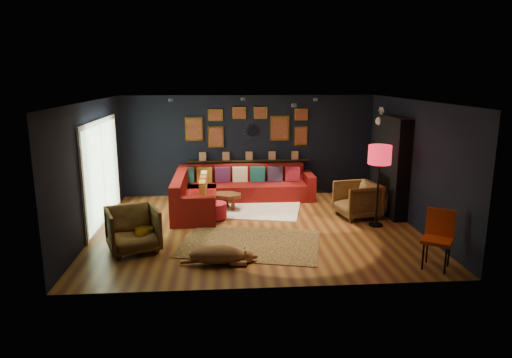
{
  "coord_description": "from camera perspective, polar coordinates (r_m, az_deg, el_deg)",
  "views": [
    {
      "loc": [
        -0.7,
        -8.97,
        3.07
      ],
      "look_at": [
        0.0,
        0.3,
        0.97
      ],
      "focal_mm": 32.0,
      "sensor_mm": 36.0,
      "label": 1
    }
  ],
  "objects": [
    {
      "name": "sectional",
      "position": [
        11.12,
        -3.75,
        -1.59
      ],
      "size": [
        3.41,
        2.69,
        0.86
      ],
      "color": "maroon",
      "rests_on": "ground"
    },
    {
      "name": "deer_head",
      "position": [
        11.11,
        16.04,
        6.99
      ],
      "size": [
        0.5,
        0.28,
        0.45
      ],
      "color": "white",
      "rests_on": "fireplace"
    },
    {
      "name": "armchair_left",
      "position": [
        8.44,
        -15.14,
        -5.86
      ],
      "size": [
        1.09,
        1.06,
        0.88
      ],
      "primitive_type": "imported",
      "rotation": [
        0.0,
        0.0,
        0.37
      ],
      "color": "#AB7E3F",
      "rests_on": "ground"
    },
    {
      "name": "floor",
      "position": [
        9.51,
        0.13,
        -6.1
      ],
      "size": [
        6.5,
        6.5,
        0.0
      ],
      "primitive_type": "plane",
      "color": "#925F26",
      "rests_on": "ground"
    },
    {
      "name": "pouf",
      "position": [
        10.04,
        -5.15,
        -3.93
      ],
      "size": [
        0.51,
        0.51,
        0.33
      ],
      "primitive_type": "cylinder",
      "color": "maroon",
      "rests_on": "shag_rug"
    },
    {
      "name": "floor_lamp",
      "position": [
        9.62,
        15.19,
        2.52
      ],
      "size": [
        0.47,
        0.47,
        1.7
      ],
      "color": "black",
      "rests_on": "ground"
    },
    {
      "name": "sunburst_mirror",
      "position": [
        11.8,
        -0.41,
        6.07
      ],
      "size": [
        0.47,
        0.16,
        0.47
      ],
      "color": "silver",
      "rests_on": "room_walls"
    },
    {
      "name": "armchair_right",
      "position": [
        10.35,
        12.57,
        -2.34
      ],
      "size": [
        0.94,
        0.98,
        0.86
      ],
      "primitive_type": "imported",
      "rotation": [
        0.0,
        0.0,
        -1.37
      ],
      "color": "#AB7E3F",
      "rests_on": "ground"
    },
    {
      "name": "sliding_door",
      "position": [
        10.09,
        -18.67,
        0.8
      ],
      "size": [
        0.06,
        2.8,
        2.2
      ],
      "color": "white",
      "rests_on": "ground"
    },
    {
      "name": "orange_chair",
      "position": [
        8.04,
        21.87,
        -6.36
      ],
      "size": [
        0.63,
        0.63,
        0.96
      ],
      "rotation": [
        0.0,
        0.0,
        -0.61
      ],
      "color": "black",
      "rests_on": "ground"
    },
    {
      "name": "ceiling_spots",
      "position": [
        9.81,
        -0.23,
        9.76
      ],
      "size": [
        3.3,
        2.5,
        0.06
      ],
      "color": "black",
      "rests_on": "room_walls"
    },
    {
      "name": "fireplace",
      "position": [
        10.77,
        16.38,
        1.26
      ],
      "size": [
        0.31,
        1.6,
        2.2
      ],
      "color": "black",
      "rests_on": "ground"
    },
    {
      "name": "ledge",
      "position": [
        11.87,
        -0.88,
        2.3
      ],
      "size": [
        3.2,
        0.12,
        0.04
      ],
      "primitive_type": "cube",
      "color": "black",
      "rests_on": "room_walls"
    },
    {
      "name": "gallery_wall",
      "position": [
        11.78,
        -0.97,
        6.58
      ],
      "size": [
        3.15,
        0.04,
        1.02
      ],
      "color": "gold",
      "rests_on": "room_walls"
    },
    {
      "name": "leopard_rug",
      "position": [
        8.63,
        -0.68,
        -8.05
      ],
      "size": [
        2.89,
        2.36,
        0.01
      ],
      "primitive_type": "cube",
      "rotation": [
        0.0,
        0.0,
        -0.24
      ],
      "color": "#B5884C",
      "rests_on": "ground"
    },
    {
      "name": "coffee_table",
      "position": [
        10.67,
        -3.65,
        -2.22
      ],
      "size": [
        0.88,
        0.79,
        0.36
      ],
      "rotation": [
        0.0,
        0.0,
        -0.41
      ],
      "color": "brown",
      "rests_on": "shag_rug"
    },
    {
      "name": "shag_rug",
      "position": [
        10.74,
        -0.66,
        -3.79
      ],
      "size": [
        2.55,
        2.09,
        0.03
      ],
      "primitive_type": "cube",
      "rotation": [
        0.0,
        0.0,
        -0.22
      ],
      "color": "white",
      "rests_on": "ground"
    },
    {
      "name": "gold_stool",
      "position": [
        8.54,
        -13.74,
        -7.25
      ],
      "size": [
        0.33,
        0.33,
        0.41
      ],
      "primitive_type": "cylinder",
      "color": "gold",
      "rests_on": "ground"
    },
    {
      "name": "room_walls",
      "position": [
        9.12,
        0.13,
        3.42
      ],
      "size": [
        6.5,
        6.5,
        6.5
      ],
      "color": "black",
      "rests_on": "ground"
    },
    {
      "name": "dog",
      "position": [
        7.72,
        -4.82,
        -8.99
      ],
      "size": [
        1.32,
        0.69,
        0.41
      ],
      "primitive_type": null,
      "rotation": [
        0.0,
        0.0,
        -0.04
      ],
      "color": "#B37547",
      "rests_on": "leopard_rug"
    }
  ]
}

